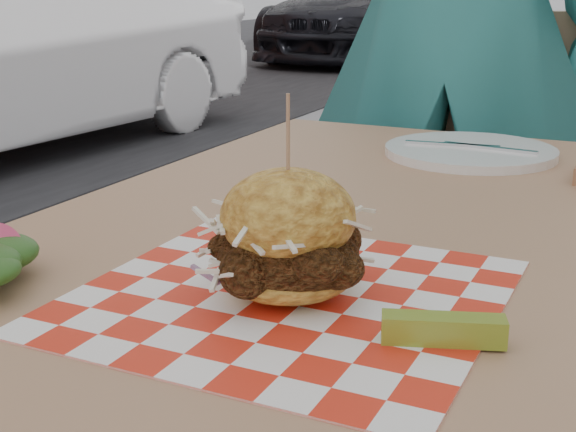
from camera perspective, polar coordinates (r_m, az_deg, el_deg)
name	(u,v)px	position (r m, az deg, el deg)	size (l,w,h in m)	color
diner	(453,8)	(1.85, 11.68, 14.29)	(0.70, 0.46, 1.92)	teal
car_dark	(374,8)	(10.82, 6.14, 14.49)	(1.76, 4.33, 1.26)	black
patio_table	(384,288)	(0.95, 6.87, -5.13)	(0.80, 1.20, 0.75)	#A47D5B
patio_chair	(516,192)	(1.90, 15.87, 1.63)	(0.48, 0.49, 0.95)	#A47D5B
paper_liner	(288,295)	(0.72, 0.00, -5.66)	(0.36, 0.36, 0.00)	red
sandwich	(288,242)	(0.70, 0.00, -1.83)	(0.16, 0.16, 0.18)	gold
pickle_spear	(443,329)	(0.64, 10.99, -7.92)	(0.10, 0.02, 0.02)	olive
place_setting	(470,151)	(1.31, 12.84, 4.50)	(0.27, 0.27, 0.02)	white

